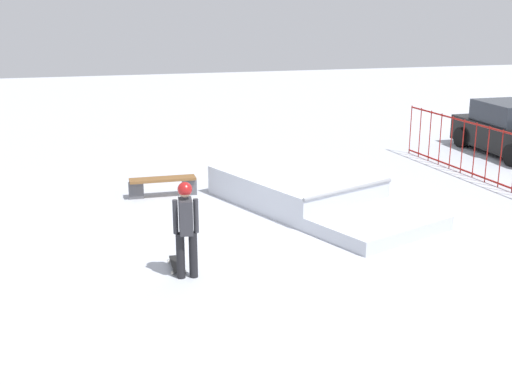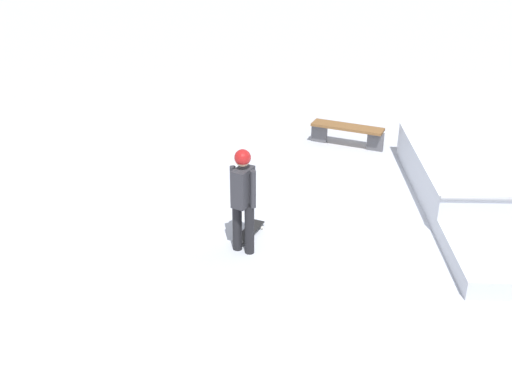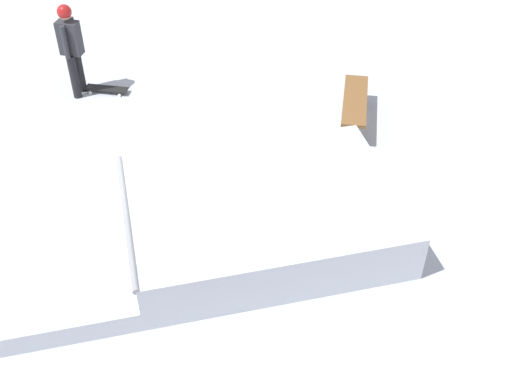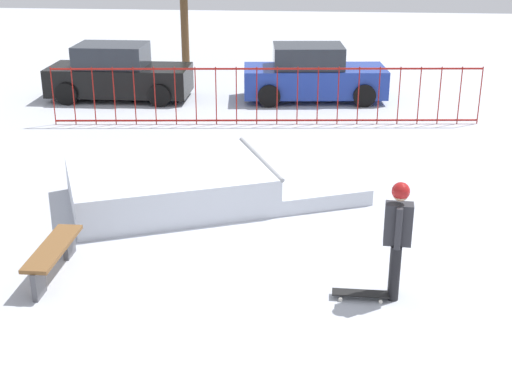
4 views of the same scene
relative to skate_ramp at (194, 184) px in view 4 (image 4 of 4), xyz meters
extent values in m
plane|color=#B2B7C1|center=(0.98, -1.12, -0.32)|extent=(60.00, 60.00, 0.00)
cube|color=silver|center=(-0.44, -0.18, 0.03)|extent=(4.32, 3.79, 0.70)
cube|color=silver|center=(2.05, 0.86, -0.17)|extent=(2.66, 3.09, 0.30)
cylinder|color=gray|center=(1.22, 0.51, 0.38)|extent=(1.08, 2.43, 0.08)
cylinder|color=black|center=(3.46, -3.27, 0.09)|extent=(0.15, 0.15, 0.82)
cylinder|color=black|center=(3.45, -3.49, 0.09)|extent=(0.15, 0.15, 0.82)
cube|color=#2D2D33|center=(3.46, -3.38, 0.80)|extent=(0.40, 0.25, 0.60)
cylinder|color=#2D2D33|center=(3.47, -3.20, 0.80)|extent=(0.09, 0.09, 0.60)
cylinder|color=#2D2D33|center=(3.44, -3.55, 0.80)|extent=(0.09, 0.09, 0.60)
sphere|color=tan|center=(3.46, -3.38, 1.25)|extent=(0.22, 0.22, 0.22)
sphere|color=#A51919|center=(3.46, -3.38, 1.28)|extent=(0.25, 0.25, 0.25)
cube|color=black|center=(2.99, -3.50, -0.23)|extent=(0.80, 0.21, 0.02)
cylinder|color=silver|center=(3.27, -3.39, -0.29)|extent=(0.06, 0.03, 0.06)
cylinder|color=silver|center=(3.27, -3.62, -0.29)|extent=(0.06, 0.03, 0.06)
cylinder|color=silver|center=(2.71, -3.38, -0.29)|extent=(0.06, 0.03, 0.06)
cylinder|color=silver|center=(2.71, -3.61, -0.29)|extent=(0.06, 0.03, 0.06)
cylinder|color=maroon|center=(0.98, 5.38, 1.13)|extent=(10.93, 1.11, 0.05)
cylinder|color=maroon|center=(0.98, 5.38, -0.22)|extent=(10.93, 1.11, 0.05)
cylinder|color=maroon|center=(-4.49, 4.85, 0.43)|extent=(0.03, 0.03, 1.50)
cylinder|color=maroon|center=(-3.97, 4.90, 0.43)|extent=(0.03, 0.03, 1.50)
cylinder|color=maroon|center=(-3.45, 4.95, 0.43)|extent=(0.03, 0.03, 1.50)
cylinder|color=maroon|center=(-2.93, 5.00, 0.43)|extent=(0.03, 0.03, 1.50)
cylinder|color=maroon|center=(-2.41, 5.05, 0.43)|extent=(0.03, 0.03, 1.50)
cylinder|color=maroon|center=(-1.89, 5.10, 0.43)|extent=(0.03, 0.03, 1.50)
cylinder|color=maroon|center=(-1.37, 5.15, 0.43)|extent=(0.03, 0.03, 1.50)
cylinder|color=maroon|center=(-0.85, 5.21, 0.43)|extent=(0.03, 0.03, 1.50)
cylinder|color=maroon|center=(-0.32, 5.26, 0.43)|extent=(0.03, 0.03, 1.50)
cylinder|color=maroon|center=(0.20, 5.31, 0.43)|extent=(0.03, 0.03, 1.50)
cylinder|color=maroon|center=(0.72, 5.36, 0.43)|extent=(0.03, 0.03, 1.50)
cylinder|color=maroon|center=(1.24, 5.41, 0.43)|extent=(0.03, 0.03, 1.50)
cylinder|color=maroon|center=(1.76, 5.46, 0.43)|extent=(0.03, 0.03, 1.50)
cylinder|color=maroon|center=(2.28, 5.51, 0.43)|extent=(0.03, 0.03, 1.50)
cylinder|color=maroon|center=(2.80, 5.56, 0.43)|extent=(0.03, 0.03, 1.50)
cylinder|color=maroon|center=(3.32, 5.61, 0.43)|extent=(0.03, 0.03, 1.50)
cylinder|color=maroon|center=(3.84, 5.66, 0.43)|extent=(0.03, 0.03, 1.50)
cylinder|color=maroon|center=(4.36, 5.71, 0.43)|extent=(0.03, 0.03, 1.50)
cylinder|color=maroon|center=(4.88, 5.76, 0.43)|extent=(0.03, 0.03, 1.50)
cylinder|color=maroon|center=(5.40, 5.81, 0.43)|extent=(0.03, 0.03, 1.50)
cylinder|color=maroon|center=(5.92, 5.86, 0.43)|extent=(0.03, 0.03, 1.50)
cylinder|color=maroon|center=(6.44, 5.92, 0.43)|extent=(0.03, 0.03, 1.50)
cube|color=brown|center=(-1.57, -3.21, 0.13)|extent=(0.41, 1.60, 0.06)
cube|color=#4C4C51|center=(-1.57, -2.56, -0.11)|extent=(0.08, 0.36, 0.42)
cube|color=#4C4C51|center=(-1.56, -3.86, -0.11)|extent=(0.08, 0.36, 0.42)
cube|color=black|center=(-3.55, 7.77, 0.24)|extent=(4.12, 1.75, 0.80)
cube|color=#262B33|center=(-3.75, 7.76, 0.96)|extent=(2.02, 1.52, 0.64)
cylinder|color=black|center=(-2.21, 8.63, 0.00)|extent=(0.64, 0.23, 0.64)
cylinder|color=black|center=(-2.19, 6.93, 0.00)|extent=(0.64, 0.23, 0.64)
cylinder|color=black|center=(-4.91, 8.60, 0.00)|extent=(0.64, 0.23, 0.64)
cylinder|color=black|center=(-4.89, 6.90, 0.00)|extent=(0.64, 0.23, 0.64)
cube|color=#1E3899|center=(2.16, 8.15, 0.24)|extent=(4.25, 2.11, 0.80)
cube|color=#262B33|center=(1.96, 8.13, 0.96)|extent=(2.14, 1.70, 0.64)
cylinder|color=black|center=(3.42, 9.13, 0.00)|extent=(0.66, 0.28, 0.64)
cylinder|color=black|center=(3.59, 7.44, 0.00)|extent=(0.66, 0.28, 0.64)
cylinder|color=black|center=(0.73, 8.86, 0.00)|extent=(0.66, 0.28, 0.64)
cylinder|color=black|center=(0.90, 7.17, 0.00)|extent=(0.66, 0.28, 0.64)
cylinder|color=brown|center=(-2.52, 12.79, 1.17)|extent=(0.28, 0.28, 2.96)
camera|label=1|loc=(14.22, -4.89, 4.38)|focal=46.99mm
camera|label=2|loc=(10.87, 0.21, 4.74)|focal=42.53mm
camera|label=3|loc=(-1.38, 6.23, 5.87)|focal=44.80mm
camera|label=4|loc=(2.31, -12.42, 4.75)|focal=49.76mm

